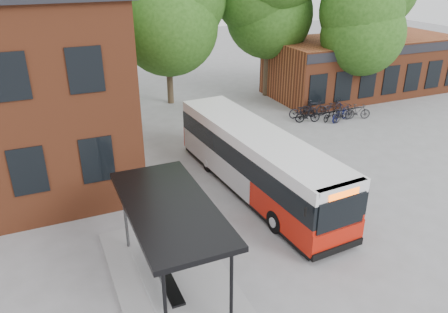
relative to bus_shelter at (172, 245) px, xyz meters
name	(u,v)px	position (x,y,z in m)	size (l,w,h in m)	color
ground	(282,234)	(4.50, 1.00, -1.45)	(100.00, 100.00, 0.00)	slate
shop_row	(362,65)	(19.50, 15.00, 0.55)	(14.00, 6.20, 4.00)	brown
bus_shelter	(172,245)	(0.00, 0.00, 0.00)	(3.60, 7.00, 2.90)	black
bike_rail	(328,115)	(13.78, 11.00, -1.26)	(5.20, 0.10, 0.38)	black
tree_0	(54,30)	(-1.50, 17.00, 4.05)	(7.92, 7.92, 11.00)	#1F4412
tree_1	(167,26)	(5.50, 18.00, 3.75)	(7.92, 7.92, 10.40)	#1F4412
tree_2	(269,18)	(12.50, 17.00, 4.05)	(7.92, 7.92, 11.00)	#1F4412
tree_3	(363,35)	(17.50, 13.00, 3.19)	(7.04, 7.04, 9.28)	#1F4412
city_bus	(256,162)	(5.11, 4.37, -0.08)	(2.30, 10.79, 2.74)	#AD1608
bicycle_0	(303,110)	(12.25, 11.60, -0.95)	(0.67, 1.91, 1.00)	black
bicycle_1	(308,115)	(12.03, 10.75, -0.97)	(0.45, 1.58, 0.95)	black
bicycle_2	(331,114)	(13.55, 10.50, -1.05)	(0.53, 1.51, 0.80)	black
bicycle_3	(314,108)	(13.08, 11.67, -0.92)	(0.49, 1.75, 1.05)	black
bicycle_4	(340,114)	(14.03, 10.18, -0.99)	(0.61, 1.76, 0.93)	#090E4E
bicycle_5	(343,113)	(14.17, 10.04, -0.90)	(0.51, 1.82, 1.10)	black
bicycle_6	(333,106)	(14.66, 11.79, -1.01)	(0.59, 1.69, 0.89)	black
bicycle_7	(358,112)	(15.29, 10.04, -0.96)	(0.46, 1.62, 0.97)	#232326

